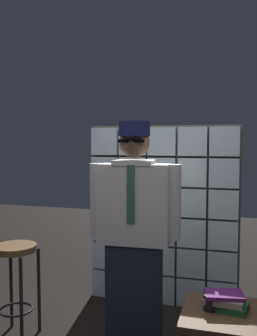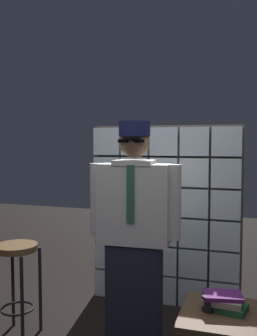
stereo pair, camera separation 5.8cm
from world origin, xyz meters
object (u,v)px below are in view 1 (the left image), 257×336
object	(u,v)px
side_table	(227,325)
book_stack	(225,301)
bar_stool	(15,269)
coffee_mug	(211,302)
standing_person	(134,234)

from	to	relation	value
side_table	book_stack	size ratio (longest dim) A/B	2.06
bar_stool	coffee_mug	xyz separation A→B (m)	(1.56, -0.34, 0.06)
standing_person	side_table	distance (m)	0.89
book_stack	coffee_mug	xyz separation A→B (m)	(-0.08, -0.04, -0.00)
side_table	bar_stool	bearing A→B (deg)	168.35
bar_stool	side_table	distance (m)	1.69
standing_person	book_stack	distance (m)	0.81
coffee_mug	standing_person	bearing A→B (deg)	145.40
book_stack	standing_person	bearing A→B (deg)	151.73
bar_stool	book_stack	distance (m)	1.67
standing_person	book_stack	xyz separation A→B (m)	(0.67, -0.36, -0.28)
side_table	coffee_mug	xyz separation A→B (m)	(-0.10, -0.00, 0.13)
coffee_mug	bar_stool	bearing A→B (deg)	167.65
standing_person	book_stack	bearing A→B (deg)	-31.09
bar_stool	standing_person	bearing A→B (deg)	3.67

